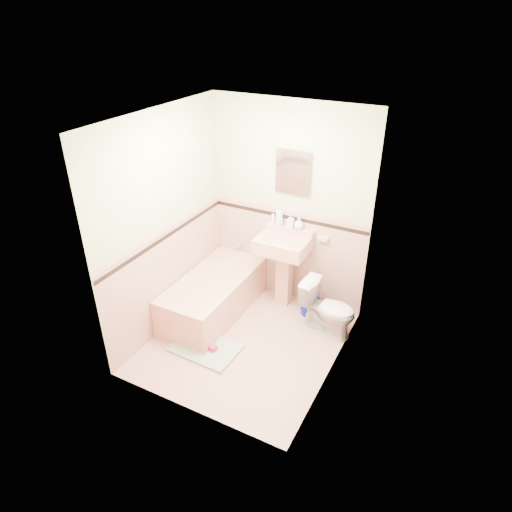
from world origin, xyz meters
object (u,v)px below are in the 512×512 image
at_px(soap_bottle_left, 279,215).
at_px(toilet, 328,309).
at_px(medicine_cabinet, 293,172).
at_px(soap_bottle_mid, 291,221).
at_px(bathtub, 214,296).
at_px(bucket, 309,305).
at_px(soap_bottle_right, 299,223).
at_px(sink, 282,272).
at_px(shoe, 211,347).

height_order(soap_bottle_left, toilet, soap_bottle_left).
height_order(medicine_cabinet, soap_bottle_mid, medicine_cabinet).
bearing_deg(toilet, soap_bottle_mid, 62.38).
relative_size(bathtub, bucket, 5.92).
bearing_deg(toilet, soap_bottle_right, 57.94).
height_order(soap_bottle_right, toilet, soap_bottle_right).
height_order(sink, bucket, sink).
relative_size(medicine_cabinet, toilet, 0.74).
bearing_deg(bathtub, soap_bottle_right, 41.85).
height_order(soap_bottle_mid, soap_bottle_right, soap_bottle_mid).
relative_size(soap_bottle_left, toilet, 0.39).
bearing_deg(bathtub, toilet, 11.31).
bearing_deg(medicine_cabinet, bathtub, -132.58).
relative_size(sink, bucket, 3.76).
distance_m(sink, soap_bottle_right, 0.65).
relative_size(bathtub, soap_bottle_right, 10.17).
distance_m(sink, shoe, 1.29).
bearing_deg(toilet, bucket, 58.27).
bearing_deg(soap_bottle_left, bathtub, -127.06).
relative_size(soap_bottle_right, toilet, 0.23).
distance_m(sink, soap_bottle_mid, 0.65).
bearing_deg(sink, bathtub, -142.07).
bearing_deg(medicine_cabinet, sink, -90.00).
distance_m(soap_bottle_left, shoe, 1.75).
distance_m(medicine_cabinet, shoe, 2.17).
height_order(bathtub, medicine_cabinet, medicine_cabinet).
distance_m(bathtub, soap_bottle_mid, 1.32).
relative_size(bathtub, medicine_cabinet, 3.13).
bearing_deg(sink, soap_bottle_left, 128.61).
bearing_deg(soap_bottle_right, soap_bottle_mid, 180.00).
xyz_separation_m(soap_bottle_mid, toilet, (0.69, -0.43, -0.78)).
relative_size(sink, shoe, 6.56).
bearing_deg(shoe, sink, 81.20).
bearing_deg(sink, bucket, -4.23).
bearing_deg(soap_bottle_right, soap_bottle_left, 180.00).
height_order(sink, soap_bottle_mid, soap_bottle_mid).
bearing_deg(soap_bottle_left, sink, -51.39).
bearing_deg(shoe, bucket, 64.70).
xyz_separation_m(soap_bottle_left, shoe, (-0.18, -1.36, -1.09)).
bearing_deg(toilet, sink, 74.49).
xyz_separation_m(medicine_cabinet, soap_bottle_right, (0.11, -0.03, -0.61)).
relative_size(medicine_cabinet, soap_bottle_left, 1.92).
xyz_separation_m(medicine_cabinet, soap_bottle_mid, (0.01, -0.03, -0.60)).
bearing_deg(medicine_cabinet, soap_bottle_mid, -77.47).
bearing_deg(bucket, shoe, -121.68).
bearing_deg(soap_bottle_right, bathtub, -138.15).
height_order(soap_bottle_mid, bucket, soap_bottle_mid).
xyz_separation_m(medicine_cabinet, bucket, (0.39, -0.24, -1.57)).
height_order(bathtub, bucket, bathtub).
bearing_deg(bucket, sink, 175.77).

